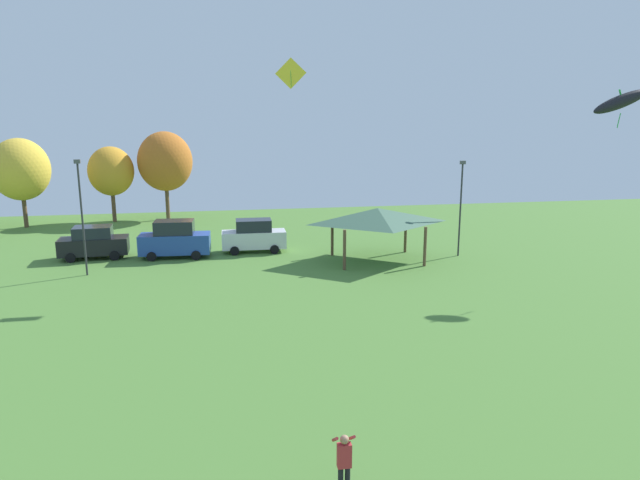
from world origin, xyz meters
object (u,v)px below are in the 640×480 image
object	(u,v)px
treeline_tree_3	(165,161)
parked_car_leftmost	(94,242)
parked_car_third_from_left	(254,236)
kite_flying_4	(621,101)
treeline_tree_2	(111,171)
park_pavilion	(377,216)
kite_flying_0	(291,73)
person_standing_near_foreground	(344,461)
parked_car_second_from_left	(175,239)
treeline_tree_1	(20,170)
light_post_1	(461,203)
light_post_0	(82,212)

from	to	relation	value
treeline_tree_3	parked_car_leftmost	bearing A→B (deg)	-104.28
parked_car_leftmost	parked_car_third_from_left	xyz separation A→B (m)	(10.96, -0.01, 0.05)
kite_flying_4	treeline_tree_2	world-z (taller)	kite_flying_4
parked_car_third_from_left	park_pavilion	distance (m)	9.17
kite_flying_0	parked_car_leftmost	size ratio (longest dim) A/B	0.39
person_standing_near_foreground	kite_flying_4	bearing A→B (deg)	5.87
parked_car_second_from_left	treeline_tree_1	distance (m)	19.72
parked_car_leftmost	treeline_tree_2	world-z (taller)	treeline_tree_2
parked_car_leftmost	park_pavilion	world-z (taller)	park_pavilion
light_post_1	treeline_tree_1	distance (m)	37.19
person_standing_near_foreground	parked_car_leftmost	size ratio (longest dim) A/B	0.39
treeline_tree_1	treeline_tree_2	distance (m)	7.38
treeline_tree_1	treeline_tree_3	world-z (taller)	treeline_tree_3
light_post_1	treeline_tree_1	xyz separation A→B (m)	(-33.23, 16.64, 1.36)
parked_car_leftmost	kite_flying_0	bearing A→B (deg)	-28.22
parked_car_leftmost	parked_car_second_from_left	bearing A→B (deg)	-10.84
kite_flying_0	parked_car_leftmost	distance (m)	18.01
parked_car_second_from_left	treeline_tree_2	xyz separation A→B (m)	(-6.53, 15.22, 3.40)
parked_car_third_from_left	treeline_tree_3	distance (m)	17.04
treeline_tree_2	light_post_1	bearing A→B (deg)	-34.99
parked_car_third_from_left	treeline_tree_2	world-z (taller)	treeline_tree_2
parked_car_second_from_left	light_post_0	world-z (taller)	light_post_0
person_standing_near_foreground	parked_car_third_from_left	xyz separation A→B (m)	(-0.50, 27.68, 0.15)
kite_flying_4	parked_car_leftmost	size ratio (longest dim) A/B	0.76
park_pavilion	kite_flying_0	bearing A→B (deg)	-161.39
treeline_tree_2	parked_car_third_from_left	bearing A→B (deg)	-50.39
person_standing_near_foreground	treeline_tree_2	bearing A→B (deg)	71.47
park_pavilion	treeline_tree_2	size ratio (longest dim) A/B	1.00
kite_flying_4	park_pavilion	bearing A→B (deg)	152.82
park_pavilion	treeline_tree_2	bearing A→B (deg)	137.25
person_standing_near_foreground	treeline_tree_3	distance (m)	43.43
treeline_tree_2	treeline_tree_3	world-z (taller)	treeline_tree_3
kite_flying_0	parked_car_second_from_left	xyz separation A→B (m)	(-7.50, 5.31, -10.77)
park_pavilion	parked_car_second_from_left	bearing A→B (deg)	166.31
kite_flying_4	light_post_0	world-z (taller)	kite_flying_4
light_post_1	treeline_tree_3	world-z (taller)	treeline_tree_3
parked_car_leftmost	treeline_tree_2	xyz separation A→B (m)	(-1.05, 14.50, 3.56)
kite_flying_4	treeline_tree_2	distance (m)	41.31
kite_flying_4	treeline_tree_2	xyz separation A→B (m)	(-32.46, 24.89, -5.74)
parked_car_second_from_left	treeline_tree_1	bearing A→B (deg)	138.34
parked_car_leftmost	treeline_tree_2	bearing A→B (deg)	90.88
kite_flying_4	treeline_tree_2	bearing A→B (deg)	142.51
parked_car_third_from_left	park_pavilion	world-z (taller)	park_pavilion
person_standing_near_foreground	light_post_1	size ratio (longest dim) A/B	0.27
person_standing_near_foreground	park_pavilion	size ratio (longest dim) A/B	0.26
treeline_tree_1	treeline_tree_2	bearing A→B (deg)	12.42
treeline_tree_3	kite_flying_4	bearing A→B (deg)	-42.38
kite_flying_4	parked_car_third_from_left	size ratio (longest dim) A/B	0.77
person_standing_near_foreground	light_post_0	bearing A→B (deg)	80.37
treeline_tree_1	parked_car_leftmost	bearing A→B (deg)	-57.45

